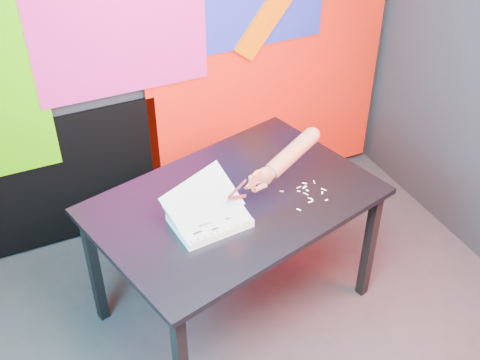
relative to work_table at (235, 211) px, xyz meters
name	(u,v)px	position (x,y,z in m)	size (l,w,h in m)	color
room	(298,156)	(0.00, -0.56, 0.68)	(3.01, 3.01, 2.71)	#2A2A2E
backdrop	(179,79)	(0.06, 0.90, 0.28)	(2.88, 0.05, 2.08)	red
work_table	(235,211)	(0.00, 0.00, 0.00)	(1.52, 1.20, 0.75)	black
printout_stack	(209,219)	(-0.18, -0.12, 0.10)	(0.39, 0.28, 0.26)	white
scissors	(254,183)	(0.06, -0.09, 0.22)	(0.21, 0.08, 0.12)	#BBBBBD
hand_forearm	(288,157)	(0.27, -0.02, 0.26)	(0.44, 0.19, 0.17)	#A66650
paper_clippings	(308,193)	(0.35, -0.11, 0.08)	(0.21, 0.19, 0.00)	white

